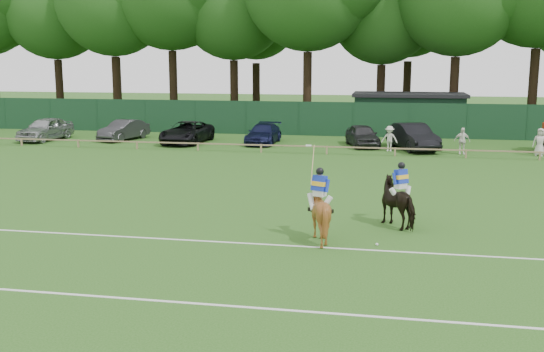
% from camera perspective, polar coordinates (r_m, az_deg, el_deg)
% --- Properties ---
extents(ground, '(160.00, 160.00, 0.00)m').
position_cam_1_polar(ground, '(20.84, -2.89, -5.23)').
color(ground, '#1E4C14').
rests_on(ground, ground).
extents(horse_dark, '(1.94, 2.08, 1.66)m').
position_cam_1_polar(horse_dark, '(22.05, 11.41, -2.33)').
color(horse_dark, black).
rests_on(horse_dark, ground).
extents(horse_chestnut, '(2.00, 2.08, 1.79)m').
position_cam_1_polar(horse_chestnut, '(19.99, 4.26, -3.27)').
color(horse_chestnut, brown).
rests_on(horse_chestnut, ground).
extents(sedan_silver, '(2.39, 4.88, 1.60)m').
position_cam_1_polar(sedan_silver, '(47.04, -19.64, 4.00)').
color(sedan_silver, '#9A9D9F').
rests_on(sedan_silver, ground).
extents(sedan_grey, '(2.46, 4.47, 1.40)m').
position_cam_1_polar(sedan_grey, '(45.69, -13.14, 4.03)').
color(sedan_grey, '#2F2F31').
rests_on(sedan_grey, ground).
extents(suv_black, '(2.71, 5.35, 1.45)m').
position_cam_1_polar(suv_black, '(43.22, -7.64, 3.89)').
color(suv_black, black).
rests_on(suv_black, ground).
extents(sedan_navy, '(1.92, 4.56, 1.32)m').
position_cam_1_polar(sedan_navy, '(42.61, -0.77, 3.80)').
color(sedan_navy, '#111436').
rests_on(sedan_navy, ground).
extents(hatch_grey, '(2.74, 4.46, 1.42)m').
position_cam_1_polar(hatch_grey, '(41.68, 8.11, 3.62)').
color(hatch_grey, '#2C2C2E').
rests_on(hatch_grey, ground).
extents(estate_black, '(3.40, 5.24, 1.63)m').
position_cam_1_polar(estate_black, '(40.71, 12.52, 3.46)').
color(estate_black, black).
rests_on(estate_black, ground).
extents(spectator_left, '(1.09, 0.74, 1.55)m').
position_cam_1_polar(spectator_left, '(39.78, 10.49, 3.32)').
color(spectator_left, beige).
rests_on(spectator_left, ground).
extents(spectator_mid, '(0.96, 0.46, 1.60)m').
position_cam_1_polar(spectator_mid, '(39.50, 16.66, 3.03)').
color(spectator_mid, white).
rests_on(spectator_mid, ground).
extents(spectator_right, '(0.91, 0.72, 1.63)m').
position_cam_1_polar(spectator_right, '(40.35, 22.89, 2.82)').
color(spectator_right, beige).
rests_on(spectator_right, ground).
extents(rider_dark, '(0.81, 0.71, 1.41)m').
position_cam_1_polar(rider_dark, '(21.89, 11.50, -0.44)').
color(rider_dark, silver).
rests_on(rider_dark, ground).
extents(rider_chestnut, '(0.90, 0.78, 2.05)m').
position_cam_1_polar(rider_chestnut, '(19.81, 4.27, -1.07)').
color(rider_chestnut, silver).
rests_on(rider_chestnut, ground).
extents(polo_ball, '(0.09, 0.09, 0.09)m').
position_cam_1_polar(polo_ball, '(19.81, 9.38, -6.07)').
color(polo_ball, silver).
rests_on(polo_ball, ground).
extents(pitch_lines, '(60.00, 5.10, 0.01)m').
position_cam_1_polar(pitch_lines, '(17.61, -5.58, -8.24)').
color(pitch_lines, silver).
rests_on(pitch_lines, ground).
extents(pitch_rail, '(62.10, 0.10, 0.50)m').
position_cam_1_polar(pitch_rail, '(38.14, 3.44, 2.67)').
color(pitch_rail, '#997F5B').
rests_on(pitch_rail, ground).
extents(perimeter_fence, '(92.08, 0.08, 2.50)m').
position_cam_1_polar(perimeter_fence, '(46.94, 4.85, 5.12)').
color(perimeter_fence, '#14351E').
rests_on(perimeter_fence, ground).
extents(utility_shed, '(8.40, 4.40, 3.04)m').
position_cam_1_polar(utility_shed, '(49.67, 12.15, 5.55)').
color(utility_shed, '#14331E').
rests_on(utility_shed, ground).
extents(tree_row, '(96.00, 12.00, 21.00)m').
position_cam_1_polar(tree_row, '(54.85, 7.78, 4.52)').
color(tree_row, '#26561C').
rests_on(tree_row, ground).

